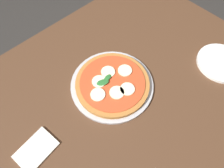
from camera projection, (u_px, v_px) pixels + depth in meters
The scene contains 6 objects.
ground_plane at pixel (118, 139), 1.39m from camera, with size 6.00×6.00×0.00m, color #2D2B28.
dining_table at pixel (121, 100), 0.85m from camera, with size 1.26×0.96×0.72m.
serving_tray at pixel (112, 85), 0.77m from camera, with size 0.32×0.32×0.01m, color #B2B2B7.
pizza at pixel (112, 83), 0.75m from camera, with size 0.28×0.28×0.03m.
plate_white at pixel (221, 63), 0.82m from camera, with size 0.20×0.20×0.01m, color white.
napkin at pixel (36, 150), 0.65m from camera, with size 0.13×0.09×0.01m, color white.
Camera 1 is at (-0.28, -0.24, 1.40)m, focal length 31.67 mm.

